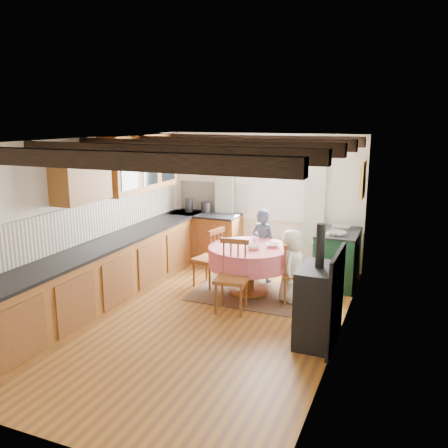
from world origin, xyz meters
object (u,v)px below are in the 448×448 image
at_px(child_right, 291,266).
at_px(cup, 255,241).
at_px(dining_table, 249,270).
at_px(chair_near, 231,277).
at_px(chair_left, 208,257).
at_px(aga_range, 337,258).
at_px(chair_right, 295,273).
at_px(cast_iron_stove, 319,284).
at_px(child_far, 263,246).

relative_size(child_right, cup, 12.10).
distance_m(dining_table, chair_near, 0.75).
distance_m(chair_left, child_right, 1.40).
xyz_separation_m(aga_range, cup, (-1.17, -0.74, 0.35)).
bearing_deg(child_right, chair_right, -118.10).
bearing_deg(aga_range, cast_iron_stove, -87.08).
bearing_deg(cast_iron_stove, child_far, 124.61).
relative_size(cast_iron_stove, cup, 16.42).
distance_m(child_far, child_right, 0.93).
xyz_separation_m(dining_table, chair_left, (-0.74, 0.09, 0.11)).
bearing_deg(child_far, chair_near, 106.36).
xyz_separation_m(chair_left, aga_range, (1.92, 0.86, -0.03)).
relative_size(chair_near, cup, 11.36).
bearing_deg(chair_near, chair_left, 124.23).
xyz_separation_m(chair_right, cast_iron_stove, (0.56, -1.14, 0.28)).
height_order(dining_table, cup, cup).
bearing_deg(chair_near, dining_table, 82.49).
bearing_deg(cup, child_far, 89.44).
bearing_deg(cup, cast_iron_stove, -48.03).
bearing_deg(child_far, aga_range, -147.52).
distance_m(chair_left, child_far, 0.94).
bearing_deg(child_right, chair_near, 133.90).
xyz_separation_m(cast_iron_stove, child_far, (-1.27, 1.84, -0.12)).
height_order(chair_near, child_right, child_right).
height_order(child_far, child_right, child_far).
relative_size(chair_right, child_right, 0.84).
height_order(chair_right, cast_iron_stove, cast_iron_stove).
relative_size(chair_near, aga_range, 1.04).
relative_size(aga_range, cast_iron_stove, 0.67).
bearing_deg(aga_range, chair_near, -125.01).
height_order(chair_left, cast_iron_stove, cast_iron_stove).
xyz_separation_m(chair_left, child_right, (1.40, -0.13, 0.06)).
height_order(dining_table, cast_iron_stove, cast_iron_stove).
relative_size(aga_range, child_right, 0.90).
relative_size(dining_table, cast_iron_stove, 0.85).
bearing_deg(aga_range, chair_right, -113.57).
xyz_separation_m(chair_near, cast_iron_stove, (1.30, -0.47, 0.23)).
height_order(dining_table, aga_range, aga_range).
xyz_separation_m(chair_right, cup, (-0.72, 0.28, 0.34)).
distance_m(dining_table, child_right, 0.68).
bearing_deg(cast_iron_stove, cup, 131.97).
height_order(dining_table, child_far, child_far).
height_order(cast_iron_stove, cup, cast_iron_stove).
relative_size(child_far, cup, 13.65).
bearing_deg(cast_iron_stove, aga_range, 92.92).
bearing_deg(cup, chair_left, -170.62).
height_order(chair_left, chair_right, chair_left).
relative_size(dining_table, chair_near, 1.23).
xyz_separation_m(cast_iron_stove, cup, (-1.28, 1.42, 0.06)).
height_order(chair_near, chair_left, chair_near).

